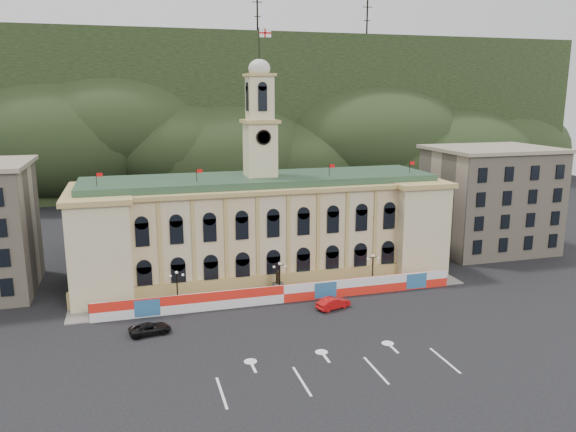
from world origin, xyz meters
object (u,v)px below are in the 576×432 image
object	(u,v)px
black_suv	(150,329)
red_sedan	(333,303)
statue	(278,287)
lamp_center	(280,277)

from	to	relation	value
black_suv	red_sedan	bearing A→B (deg)	-95.09
red_sedan	black_suv	bearing A→B (deg)	76.32
statue	red_sedan	distance (m)	8.95
statue	lamp_center	world-z (taller)	lamp_center
black_suv	lamp_center	bearing A→B (deg)	-76.34
lamp_center	black_suv	size ratio (longest dim) A/B	1.00
lamp_center	statue	bearing A→B (deg)	90.00
black_suv	statue	bearing A→B (deg)	-73.66
lamp_center	black_suv	xyz separation A→B (m)	(-17.92, -7.43, -2.40)
red_sedan	lamp_center	bearing A→B (deg)	26.80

